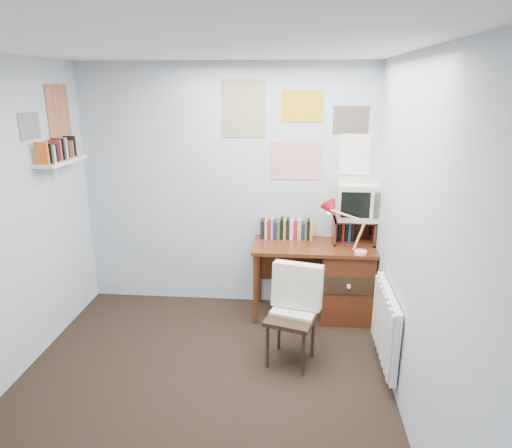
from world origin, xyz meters
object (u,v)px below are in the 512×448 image
Objects in this scene: desk_chair at (291,319)px; crt_tv at (359,199)px; wall_shelf at (61,161)px; radiator at (386,325)px; tv_riser at (353,230)px; desk at (340,279)px; desk_lamp at (362,232)px.

crt_tv is at bearing 74.93° from desk_chair.
crt_tv is 0.67× the size of wall_shelf.
desk_chair is 1.02× the size of radiator.
desk_chair is 2.05× the size of tv_riser.
radiator is (0.29, -0.93, 0.01)m from desk.
desk_lamp reaches higher than radiator.
desk_chair is at bearing -120.70° from crt_tv.
radiator is (0.13, -1.06, -0.79)m from crt_tv.
desk is 0.97m from radiator.
radiator is at bearing -80.72° from tv_riser.
desk is 2.87m from wall_shelf.
desk_chair is 0.77m from radiator.
tv_riser is at bearing 42.96° from desk.
crt_tv is at bearing 76.75° from desk_lamp.
desk_chair is 1.07m from desk_lamp.
desk_chair is 1.32× the size of wall_shelf.
crt_tv is at bearing 28.97° from tv_riser.
desk is at bearing 8.40° from wall_shelf.
crt_tv is 1.33m from radiator.
desk_chair is at bearing 175.66° from radiator.
desk_chair is 1.43m from crt_tv.
desk_lamp reaches higher than desk.
desk is 2.80× the size of desk_lamp.
desk_lamp reaches higher than desk_chair.
desk_lamp is at bearing -83.55° from tv_riser.
tv_riser is (-0.04, 0.33, -0.09)m from desk_lamp.
crt_tv reaches higher than desk.
crt_tv is (0.04, 0.02, 0.32)m from tv_riser.
wall_shelf is at bearing 169.11° from radiator.
tv_riser is 2.83m from wall_shelf.
desk is at bearing -137.04° from tv_riser.
desk is at bearing 107.24° from radiator.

